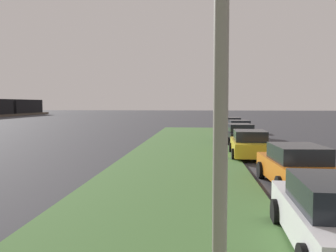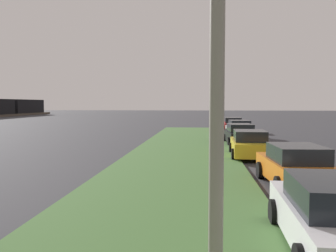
{
  "view_description": "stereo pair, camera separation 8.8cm",
  "coord_description": "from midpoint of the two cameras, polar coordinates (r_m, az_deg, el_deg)",
  "views": [
    {
      "loc": [
        -1.22,
        5.05,
        2.89
      ],
      "look_at": [
        19.18,
        6.86,
        1.6
      ],
      "focal_mm": 38.11,
      "sensor_mm": 36.0,
      "label": 1
    },
    {
      "loc": [
        -1.21,
        4.96,
        2.89
      ],
      "look_at": [
        19.18,
        6.86,
        1.6
      ],
      "focal_mm": 38.11,
      "sensor_mm": 36.0,
      "label": 2
    }
  ],
  "objects": [
    {
      "name": "parked_car_silver",
      "position": [
        31.22,
        11.37,
        -0.46
      ],
      "size": [
        4.39,
        2.2,
        1.47
      ],
      "rotation": [
        0.0,
        0.0,
        0.06
      ],
      "color": "#B2B5BA",
      "rests_on": "ground"
    },
    {
      "name": "parked_car_black",
      "position": [
        25.65,
        11.48,
        -1.33
      ],
      "size": [
        4.4,
        2.21,
        1.47
      ],
      "rotation": [
        0.0,
        0.0,
        0.06
      ],
      "color": "black",
      "rests_on": "ground"
    },
    {
      "name": "streetlight",
      "position": [
        6.04,
        11.81,
        17.9
      ],
      "size": [
        0.85,
        2.85,
        7.5
      ],
      "color": "gray",
      "rests_on": "ground"
    },
    {
      "name": "grass_median",
      "position": [
        11.61,
        0.16,
        -10.5
      ],
      "size": [
        60.0,
        6.0,
        0.12
      ],
      "primitive_type": "cube",
      "color": "#477238",
      "rests_on": "ground"
    },
    {
      "name": "parked_car_yellow",
      "position": [
        19.55,
        13.03,
        -2.87
      ],
      "size": [
        4.36,
        2.13,
        1.47
      ],
      "rotation": [
        0.0,
        0.0,
        -0.03
      ],
      "color": "gold",
      "rests_on": "ground"
    },
    {
      "name": "parked_car_red",
      "position": [
        37.24,
        10.44,
        0.2
      ],
      "size": [
        4.39,
        2.2,
        1.47
      ],
      "rotation": [
        0.0,
        0.0,
        -0.06
      ],
      "color": "red",
      "rests_on": "ground"
    },
    {
      "name": "parked_car_white",
      "position": [
        7.78,
        25.45,
        -12.97
      ],
      "size": [
        4.37,
        2.15,
        1.47
      ],
      "rotation": [
        0.0,
        0.0,
        -0.04
      ],
      "color": "silver",
      "rests_on": "ground"
    },
    {
      "name": "parked_car_orange",
      "position": [
        13.16,
        19.88,
        -6.12
      ],
      "size": [
        4.38,
        2.18,
        1.47
      ],
      "rotation": [
        0.0,
        0.0,
        0.05
      ],
      "color": "orange",
      "rests_on": "ground"
    }
  ]
}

